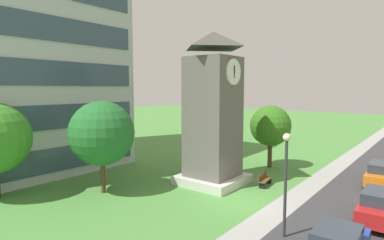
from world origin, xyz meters
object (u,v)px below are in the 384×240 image
(park_bench, at_px, (264,179))
(tree_by_building, at_px, (270,126))
(parked_car_orange, at_px, (382,174))
(tree_near_tower, at_px, (102,133))
(parked_car_red, at_px, (380,206))
(clock_tower, at_px, (213,117))
(street_lamp, at_px, (286,172))

(park_bench, height_order, tree_by_building, tree_by_building)
(tree_by_building, height_order, parked_car_orange, tree_by_building)
(parked_car_orange, bearing_deg, tree_near_tower, 132.27)
(tree_near_tower, bearing_deg, park_bench, -44.34)
(park_bench, bearing_deg, tree_by_building, 20.92)
(tree_near_tower, height_order, parked_car_red, tree_near_tower)
(tree_near_tower, xyz_separation_m, parked_car_orange, (13.02, -14.32, -3.11))
(park_bench, relative_size, parked_car_orange, 0.40)
(tree_by_building, bearing_deg, clock_tower, 170.22)
(clock_tower, distance_m, parked_car_orange, 12.60)
(clock_tower, bearing_deg, parked_car_orange, -55.23)
(park_bench, distance_m, street_lamp, 8.25)
(tree_by_building, height_order, parked_car_red, tree_by_building)
(parked_car_orange, bearing_deg, tree_by_building, 88.26)
(park_bench, xyz_separation_m, tree_by_building, (5.34, 2.04, 3.18))
(clock_tower, relative_size, parked_car_orange, 2.34)
(parked_car_red, bearing_deg, parked_car_orange, 6.50)
(tree_by_building, distance_m, parked_car_orange, 9.04)
(clock_tower, distance_m, parked_car_red, 11.35)
(tree_by_building, distance_m, tree_near_tower, 14.47)
(tree_near_tower, distance_m, parked_car_red, 16.55)
(clock_tower, xyz_separation_m, tree_near_tower, (-6.21, 4.51, -0.88))
(parked_car_red, bearing_deg, park_bench, 74.84)
(street_lamp, relative_size, parked_car_red, 1.08)
(street_lamp, bearing_deg, tree_near_tower, 96.27)
(park_bench, height_order, parked_car_orange, parked_car_orange)
(park_bench, height_order, parked_car_red, parked_car_red)
(parked_car_red, bearing_deg, tree_near_tower, 111.48)
(tree_by_building, bearing_deg, parked_car_red, -127.94)
(tree_by_building, xyz_separation_m, parked_car_red, (-7.33, -9.40, -2.78))
(park_bench, height_order, tree_near_tower, tree_near_tower)
(tree_near_tower, bearing_deg, clock_tower, -35.99)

